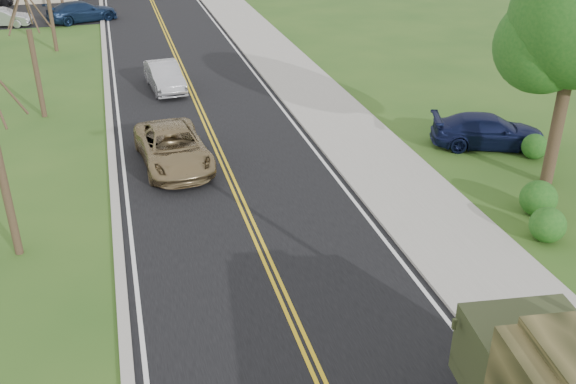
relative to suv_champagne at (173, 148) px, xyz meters
name	(u,v)px	position (x,y,z in m)	size (l,w,h in m)	color
road	(162,23)	(1.85, 24.92, -0.72)	(8.00, 120.00, 0.01)	black
curb_right	(218,19)	(6.00, 24.92, -0.66)	(0.30, 120.00, 0.12)	#9E998E
sidewalk_right	(242,18)	(7.75, 24.92, -0.67)	(3.20, 120.00, 0.10)	#9E998E
curb_left	(103,26)	(-2.30, 24.92, -0.67)	(0.30, 120.00, 0.10)	#9E998E
bare_tree_a	(2,173)	(-5.16, -5.08, 1.91)	(1.93, 2.26, 6.08)	#38281C
bare_tree_b	(35,63)	(-5.16, 6.92, 1.76)	(1.83, 2.14, 5.73)	#38281C
bare_tree_c	(49,5)	(-5.16, 18.92, 2.06)	(2.04, 2.39, 6.42)	#38281C
suv_champagne	(173,148)	(0.00, 0.00, 0.00)	(2.39, 5.18, 1.44)	#8C764F
sedan_silver	(165,77)	(0.59, 9.40, -0.03)	(1.47, 4.20, 1.38)	#B0B0B5
pickup_navy	(489,131)	(12.53, -1.53, -0.06)	(1.86, 4.58, 1.33)	#0F1538
lot_car_silver	(3,17)	(-9.05, 26.92, -0.09)	(1.34, 3.85, 1.27)	#AFAEB3
lot_car_navy	(82,11)	(-3.65, 27.08, 0.01)	(2.05, 5.05, 1.47)	#11213E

